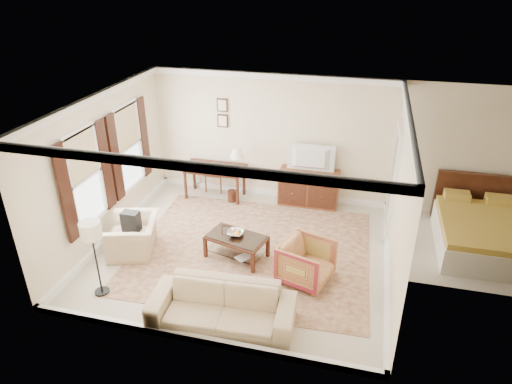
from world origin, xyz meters
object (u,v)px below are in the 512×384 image
at_px(coffee_table, 237,241).
at_px(striped_armchair, 306,260).
at_px(sofa, 222,301).
at_px(tv, 311,151).
at_px(sideboard, 309,188).
at_px(writing_desk, 215,171).
at_px(club_armchair, 133,231).

relative_size(coffee_table, striped_armchair, 1.44).
bearing_deg(sofa, tv, 76.99).
bearing_deg(tv, coffee_table, 67.69).
distance_m(sideboard, sofa, 4.26).
relative_size(writing_desk, tv, 1.41).
height_order(writing_desk, tv, tv).
distance_m(coffee_table, club_armchair, 1.99).
height_order(coffee_table, striped_armchair, striped_armchair).
distance_m(sideboard, tv, 0.92).
bearing_deg(club_armchair, writing_desk, 147.01).
distance_m(writing_desk, coffee_table, 2.59).
bearing_deg(tv, striped_armchair, 97.63).
xyz_separation_m(writing_desk, sofa, (1.48, -4.03, -0.23)).
height_order(coffee_table, club_armchair, club_armchair).
xyz_separation_m(sideboard, club_armchair, (-2.96, -2.73, 0.04)).
bearing_deg(writing_desk, striped_armchair, -46.00).
bearing_deg(sideboard, coffee_table, -112.14).
bearing_deg(sofa, club_armchair, 143.28).
distance_m(tv, striped_armchair, 2.97).
height_order(sideboard, striped_armchair, striped_armchair).
bearing_deg(club_armchair, striped_armchair, 71.96).
bearing_deg(writing_desk, sideboard, 4.39).
distance_m(coffee_table, sofa, 1.79).
height_order(writing_desk, coffee_table, writing_desk).
bearing_deg(tv, sideboard, -90.00).
xyz_separation_m(coffee_table, sofa, (0.29, -1.76, 0.08)).
height_order(tv, sofa, tv).
distance_m(writing_desk, sideboard, 2.21).
height_order(coffee_table, sofa, sofa).
xyz_separation_m(striped_armchair, sofa, (-1.08, -1.38, 0.01)).
relative_size(writing_desk, coffee_table, 1.17).
height_order(sideboard, sofa, sofa).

